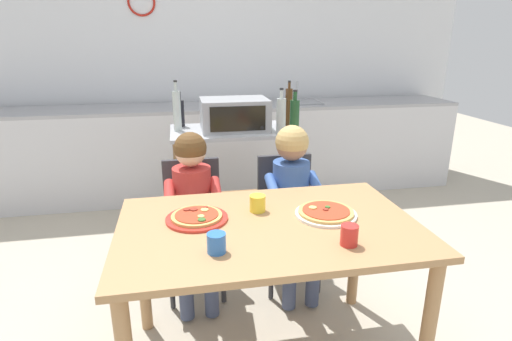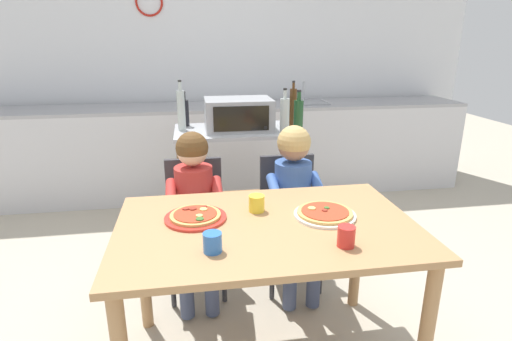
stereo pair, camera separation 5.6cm
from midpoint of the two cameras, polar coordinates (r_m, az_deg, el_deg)
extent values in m
plane|color=#B7AD99|center=(3.11, -3.33, -11.24)|extent=(10.91, 10.91, 0.00)
cube|color=silver|center=(4.40, -6.73, 15.75)|extent=(5.40, 0.12, 2.70)
torus|color=red|center=(4.34, -16.11, 21.69)|extent=(0.26, 0.02, 0.26)
cube|color=silver|center=(4.14, -5.83, 2.72)|extent=(4.86, 0.60, 0.86)
cube|color=#9E9EA3|center=(4.04, -6.03, 8.84)|extent=(4.86, 0.60, 0.03)
cube|color=gray|center=(4.20, 5.77, 9.36)|extent=(0.40, 0.33, 0.02)
cylinder|color=#B7BABF|center=(4.30, 5.36, 10.95)|extent=(0.02, 0.02, 0.20)
cube|color=#B7BABF|center=(2.98, -3.52, 5.55)|extent=(0.92, 0.53, 0.02)
cube|color=olive|center=(3.15, -3.32, -4.55)|extent=(0.85, 0.49, 0.02)
cube|color=olive|center=(2.87, -11.11, -4.56)|extent=(0.05, 0.05, 0.86)
cube|color=olive|center=(2.98, 5.28, -3.45)|extent=(0.05, 0.05, 0.86)
cube|color=olive|center=(3.29, -11.15, -1.57)|extent=(0.05, 0.05, 0.86)
cube|color=olive|center=(3.39, 3.19, -0.70)|extent=(0.05, 0.05, 0.86)
cube|color=#999BA0|center=(2.94, -3.58, 7.85)|extent=(0.47, 0.34, 0.22)
cube|color=black|center=(2.77, -3.11, 7.22)|extent=(0.38, 0.01, 0.17)
cylinder|color=black|center=(2.81, 0.28, 6.01)|extent=(0.02, 0.01, 0.02)
cylinder|color=#ADB7B2|center=(2.94, -11.51, 8.10)|extent=(0.06, 0.06, 0.28)
cylinder|color=#ADB7B2|center=(2.92, -11.72, 11.41)|extent=(0.02, 0.02, 0.06)
cylinder|color=black|center=(2.91, -11.77, 12.12)|extent=(0.02, 0.02, 0.01)
cylinder|color=#ADB7B2|center=(2.80, 2.95, 7.55)|extent=(0.06, 0.06, 0.24)
cylinder|color=#ADB7B2|center=(2.78, 3.00, 10.60)|extent=(0.02, 0.02, 0.06)
cylinder|color=black|center=(2.77, 3.01, 11.31)|extent=(0.03, 0.03, 0.01)
cylinder|color=black|center=(3.11, -11.08, 7.83)|extent=(0.06, 0.06, 0.19)
cylinder|color=black|center=(3.09, -11.21, 10.06)|extent=(0.03, 0.03, 0.05)
cylinder|color=black|center=(3.09, -11.25, 10.66)|extent=(0.03, 0.03, 0.01)
cylinder|color=#4C2D14|center=(3.00, 4.06, 8.65)|extent=(0.05, 0.05, 0.28)
cylinder|color=#4C2D14|center=(2.98, 4.14, 11.77)|extent=(0.02, 0.02, 0.04)
cylinder|color=black|center=(2.98, 4.15, 12.30)|extent=(0.02, 0.02, 0.01)
cylinder|color=#1E4723|center=(2.89, 4.85, 7.62)|extent=(0.07, 0.07, 0.22)
cylinder|color=#1E4723|center=(2.87, 4.93, 10.35)|extent=(0.03, 0.03, 0.06)
cylinder|color=black|center=(2.87, 4.95, 11.05)|extent=(0.03, 0.03, 0.01)
cube|color=#AD7F51|center=(1.82, 0.91, -7.86)|extent=(1.31, 0.84, 0.03)
cylinder|color=#AD7F51|center=(1.94, 22.06, -20.36)|extent=(0.06, 0.06, 0.71)
cylinder|color=#AD7F51|center=(2.29, -16.28, -13.26)|extent=(0.06, 0.06, 0.71)
cylinder|color=#AD7F51|center=(2.46, 13.08, -10.68)|extent=(0.06, 0.06, 0.71)
cube|color=#333338|center=(2.49, -9.25, -7.88)|extent=(0.36, 0.36, 0.04)
cube|color=#333338|center=(2.56, -9.59, -2.51)|extent=(0.34, 0.03, 0.38)
cylinder|color=#333338|center=(2.47, -5.28, -13.76)|extent=(0.03, 0.03, 0.42)
cylinder|color=#333338|center=(2.47, -12.45, -14.19)|extent=(0.03, 0.03, 0.42)
cylinder|color=#333338|center=(2.73, -5.93, -10.47)|extent=(0.03, 0.03, 0.42)
cylinder|color=#333338|center=(2.73, -12.34, -10.86)|extent=(0.03, 0.03, 0.42)
cube|color=#333338|center=(2.55, 4.12, -7.04)|extent=(0.36, 0.36, 0.04)
cube|color=#333338|center=(2.62, 3.32, -1.81)|extent=(0.34, 0.03, 0.38)
cylinder|color=#333338|center=(2.57, 8.20, -12.57)|extent=(0.03, 0.03, 0.42)
cylinder|color=#333338|center=(2.49, 1.48, -13.36)|extent=(0.03, 0.03, 0.42)
cylinder|color=#333338|center=(2.81, 6.22, -9.55)|extent=(0.03, 0.03, 0.42)
cylinder|color=#333338|center=(2.75, 0.13, -10.15)|extent=(0.03, 0.03, 0.42)
cube|color=#424C6B|center=(2.35, -7.45, -8.37)|extent=(0.10, 0.30, 0.10)
cylinder|color=#424C6B|center=(2.35, -6.99, -15.01)|extent=(0.08, 0.08, 0.44)
cube|color=#424C6B|center=(2.35, -10.90, -8.58)|extent=(0.10, 0.30, 0.10)
cylinder|color=#424C6B|center=(2.35, -10.52, -15.23)|extent=(0.08, 0.08, 0.44)
cylinder|color=#BC332D|center=(2.31, -6.23, -3.34)|extent=(0.06, 0.26, 0.15)
cylinder|color=#BC332D|center=(2.30, -12.70, -3.72)|extent=(0.06, 0.26, 0.15)
cylinder|color=#BC332D|center=(2.41, -9.50, -3.42)|extent=(0.22, 0.22, 0.34)
sphere|color=beige|center=(2.32, -9.83, 2.70)|extent=(0.18, 0.18, 0.18)
sphere|color=brown|center=(2.32, -9.86, 3.08)|extent=(0.18, 0.18, 0.18)
cube|color=#424C6B|center=(2.43, 6.60, -7.40)|extent=(0.10, 0.30, 0.10)
cylinder|color=#424C6B|center=(2.44, 7.32, -13.79)|extent=(0.08, 0.08, 0.44)
cube|color=#424C6B|center=(2.39, 3.37, -7.71)|extent=(0.10, 0.30, 0.10)
cylinder|color=#424C6B|center=(2.40, 4.04, -14.20)|extent=(0.08, 0.08, 0.44)
cylinder|color=#3D60A8|center=(2.40, 7.86, -2.43)|extent=(0.06, 0.26, 0.15)
cylinder|color=#3D60A8|center=(2.33, 1.79, -2.87)|extent=(0.06, 0.26, 0.15)
cylinder|color=#3D60A8|center=(2.47, 4.23, -2.59)|extent=(0.22, 0.22, 0.34)
sphere|color=#A37556|center=(2.38, 4.38, 3.60)|extent=(0.19, 0.19, 0.19)
sphere|color=tan|center=(2.38, 4.39, 4.00)|extent=(0.20, 0.20, 0.20)
cylinder|color=red|center=(1.87, -9.12, -6.65)|extent=(0.28, 0.28, 0.01)
cylinder|color=tan|center=(1.86, -9.14, -6.31)|extent=(0.23, 0.23, 0.01)
cylinder|color=#B23D23|center=(1.86, -9.15, -6.09)|extent=(0.19, 0.19, 0.00)
cylinder|color=maroon|center=(1.90, -9.53, -5.38)|extent=(0.04, 0.04, 0.01)
cylinder|color=#386628|center=(1.79, -8.49, -6.82)|extent=(0.04, 0.04, 0.01)
cylinder|color=maroon|center=(1.91, -10.50, -5.38)|extent=(0.03, 0.03, 0.01)
cylinder|color=#DBC666|center=(1.89, -8.04, -5.48)|extent=(0.04, 0.04, 0.01)
cylinder|color=#DBC666|center=(1.83, -8.58, -6.36)|extent=(0.03, 0.03, 0.01)
cylinder|color=maroon|center=(1.92, -7.90, -5.11)|extent=(0.02, 0.02, 0.01)
cylinder|color=white|center=(1.91, 8.90, -6.06)|extent=(0.28, 0.28, 0.01)
cylinder|color=tan|center=(1.90, 8.91, -5.73)|extent=(0.25, 0.25, 0.01)
cylinder|color=#B23D23|center=(1.90, 8.93, -5.51)|extent=(0.22, 0.22, 0.00)
cylinder|color=#DBC666|center=(1.91, 7.10, -5.17)|extent=(0.04, 0.04, 0.01)
cylinder|color=#386628|center=(1.93, 9.15, -5.07)|extent=(0.03, 0.03, 0.01)
cylinder|color=maroon|center=(1.90, 8.87, -5.40)|extent=(0.03, 0.03, 0.01)
cylinder|color=yellow|center=(1.92, -0.62, -4.61)|extent=(0.07, 0.07, 0.08)
cylinder|color=blue|center=(1.58, -6.57, -10.03)|extent=(0.07, 0.07, 0.08)
cylinder|color=red|center=(1.65, 11.95, -8.83)|extent=(0.07, 0.07, 0.08)
camera|label=1|loc=(0.03, -90.79, -0.26)|focal=28.63mm
camera|label=2|loc=(0.03, 89.21, 0.26)|focal=28.63mm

